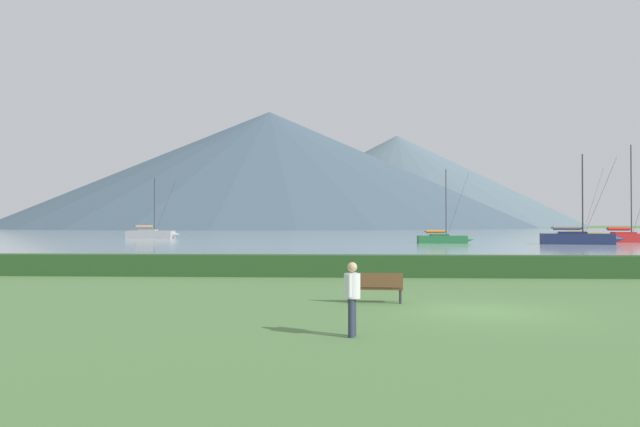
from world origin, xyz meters
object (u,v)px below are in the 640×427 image
sailboat_slip_1 (578,238)px  sailboat_slip_3 (579,235)px  sailboat_slip_5 (151,234)px  sailboat_slip_2 (628,237)px  person_seated_viewer (352,293)px  sailboat_slip_6 (443,239)px  park_bench_near_path (375,286)px

sailboat_slip_1 → sailboat_slip_3: (9.14, 24.43, -0.11)m
sailboat_slip_3 → sailboat_slip_5: 68.91m
sailboat_slip_2 → sailboat_slip_1: bearing=-141.5°
person_seated_viewer → sailboat_slip_5: bearing=125.2°
sailboat_slip_3 → person_seated_viewer: 91.06m
sailboat_slip_6 → sailboat_slip_1: bearing=-10.7°
sailboat_slip_2 → sailboat_slip_6: sailboat_slip_2 is taller
sailboat_slip_1 → sailboat_slip_2: 11.30m
person_seated_viewer → sailboat_slip_3: bearing=81.0°
sailboat_slip_1 → sailboat_slip_5: 65.32m
sailboat_slip_1 → sailboat_slip_6: size_ratio=1.16×
sailboat_slip_1 → person_seated_viewer: sailboat_slip_1 is taller
sailboat_slip_5 → sailboat_slip_6: 50.36m
sailboat_slip_3 → person_seated_viewer: size_ratio=7.03×
sailboat_slip_2 → sailboat_slip_6: 24.56m
sailboat_slip_5 → person_seated_viewer: sailboat_slip_5 is taller
sailboat_slip_3 → sailboat_slip_6: sailboat_slip_3 is taller
sailboat_slip_5 → sailboat_slip_6: (44.41, -23.74, -0.15)m
sailboat_slip_2 → park_bench_near_path: 69.88m
sailboat_slip_1 → sailboat_slip_3: sailboat_slip_3 is taller
person_seated_viewer → sailboat_slip_6: bearing=93.8°
sailboat_slip_5 → sailboat_slip_3: bearing=-0.5°
sailboat_slip_1 → sailboat_slip_6: (-15.33, 2.66, -0.18)m
sailboat_slip_2 → park_bench_near_path: bearing=-119.8°
sailboat_slip_3 → sailboat_slip_5: sailboat_slip_3 is taller
park_bench_near_path → sailboat_slip_1: bearing=68.0°
sailboat_slip_1 → sailboat_slip_3: bearing=78.7°
park_bench_near_path → sailboat_slip_2: bearing=64.0°
sailboat_slip_6 → person_seated_viewer: (-11.20, -62.01, 0.40)m
sailboat_slip_2 → sailboat_slip_3: size_ratio=1.08×
sailboat_slip_5 → park_bench_near_path: bearing=-65.9°
park_bench_near_path → sailboat_slip_5: bearing=116.7°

